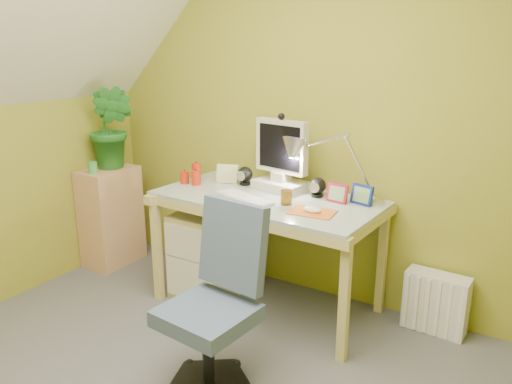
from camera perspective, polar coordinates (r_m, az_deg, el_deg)
The scene contains 19 objects.
wall_back at distance 3.32m, azimuth 5.52°, elevation 8.28°, with size 3.20×0.01×2.40m, color olive.
desk at distance 3.26m, azimuth 1.23°, elevation -6.88°, with size 1.41×0.70×0.75m, color tan, non-canonical shape.
monitor at distance 3.22m, azimuth 2.93°, elevation 4.27°, with size 0.34×0.20×0.47m, color beige, non-canonical shape.
speaker_left at distance 3.38m, azimuth -1.28°, elevation 1.88°, with size 0.11×0.11×0.13m, color black, non-canonical shape.
speaker_right at distance 3.13m, azimuth 7.04°, elevation 0.56°, with size 0.10×0.10×0.13m, color black, non-canonical shape.
keyboard at distance 3.05m, azimuth -1.36°, elevation -0.74°, with size 0.42×0.13×0.02m, color silver.
mousepad at distance 2.84m, azimuth 6.44°, elevation -2.30°, with size 0.25×0.18×0.01m, color #C8631F.
mouse at distance 2.84m, azimuth 6.45°, elevation -2.02°, with size 0.11×0.07×0.04m, color white.
amber_tumbler at distance 2.96m, azimuth 3.48°, elevation -0.61°, with size 0.07×0.07×0.09m, color #996816.
candle_cluster at distance 3.45m, azimuth -7.24°, elevation 2.10°, with size 0.18×0.15×0.13m, color red, non-canonical shape.
photo_frame_red at distance 3.04m, azimuth 9.28°, elevation -0.12°, with size 0.13×0.02×0.11m, color #B01234.
photo_frame_blue at distance 3.02m, azimuth 12.02°, elevation -0.29°, with size 0.14×0.02×0.12m, color navy.
photo_frame_green at distance 3.43m, azimuth -3.28°, elevation 2.11°, with size 0.15×0.02×0.13m, color #BFC98A.
desk_lamp at distance 3.02m, azimuth 10.46°, elevation 4.58°, with size 0.57×0.24×0.61m, color #B2B1B6, non-canonical shape.
side_ledge at distance 4.06m, azimuth -16.22°, elevation -2.70°, with size 0.28×0.44×0.76m, color tan.
potted_plant at distance 3.91m, azimuth -16.16°, elevation 7.08°, with size 0.34×0.28×0.62m, color #236923.
green_cup at distance 3.84m, azimuth -18.16°, elevation 2.66°, with size 0.07×0.07×0.09m, color green.
task_chair at distance 2.47m, azimuth -5.60°, elevation -13.79°, with size 0.47×0.47×0.84m, color #41516B, non-canonical shape.
radiator at distance 3.25m, azimuth 19.85°, elevation -11.80°, with size 0.36×0.15×0.36m, color silver.
Camera 1 is at (1.46, -1.35, 1.66)m, focal length 35.00 mm.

